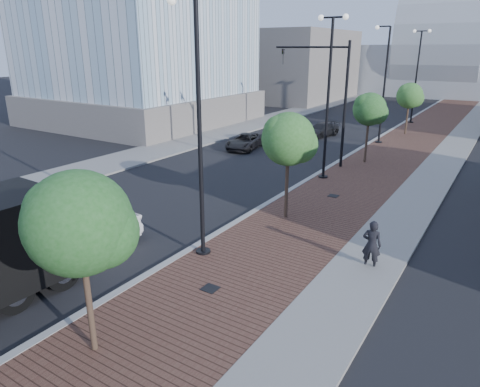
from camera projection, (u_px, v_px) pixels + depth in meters
The scene contains 22 objects.
sidewalk at pixel (429, 135), 39.08m from camera, with size 7.00×140.00×0.12m, color #4C2D23.
concrete_strip at pixel (462, 138), 37.71m from camera, with size 2.40×140.00×0.13m, color slate.
curb at pixel (390, 131), 40.86m from camera, with size 0.30×140.00×0.14m, color gray.
west_sidewalk at pixel (269, 120), 47.48m from camera, with size 4.00×140.00×0.12m, color slate.
white_sedan at pixel (80, 237), 16.27m from camera, with size 1.67×4.80×1.58m, color silver.
dark_car_mid at pixel (245, 141), 33.83m from camera, with size 1.96×4.25×1.18m, color black.
dark_car_far at pixel (321, 130), 38.65m from camera, with size 1.65×4.07×1.18m, color black.
pedestrian at pixel (372, 245), 15.34m from camera, with size 0.67×0.44×1.84m, color black.
streetlight_1 at pixel (197, 144), 15.28m from camera, with size 1.44×0.56×9.21m.
streetlight_2 at pixel (328, 98), 24.65m from camera, with size 1.72×0.56×9.28m.
streetlight_3 at pixel (382, 90), 34.45m from camera, with size 1.44×0.56×9.21m.
streetlight_4 at pixel (416, 76), 43.83m from camera, with size 1.72×0.56×9.28m.
traffic_mast at pixel (332, 90), 27.46m from camera, with size 5.09×0.20×8.00m.
tree_0 at pixel (81, 224), 10.14m from camera, with size 2.57×2.55×4.93m.
tree_1 at pixel (290, 140), 18.89m from camera, with size 2.41×2.36×4.95m.
tree_2 at pixel (370, 109), 28.50m from camera, with size 2.25×2.18×4.80m.
tree_3 at pixel (410, 96), 38.14m from camera, with size 2.32×2.26×4.67m.
tower_podium at pixel (144, 107), 46.23m from camera, with size 19.00×19.00×3.00m, color slate.
convention_center at pixel (448, 57), 75.93m from camera, with size 50.00×30.00×50.00m.
commercial_block_nw at pixel (293, 65), 65.44m from camera, with size 14.00×20.00×10.00m, color slate.
utility_cover_1 at pixel (210, 288), 14.06m from camera, with size 0.50×0.50×0.02m, color black.
utility_cover_2 at pixel (333, 196), 22.84m from camera, with size 0.50×0.50×0.02m, color black.
Camera 1 is at (9.84, -1.87, 7.57)m, focal length 32.33 mm.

